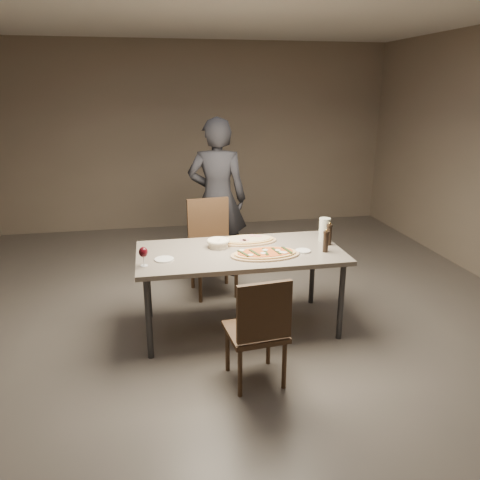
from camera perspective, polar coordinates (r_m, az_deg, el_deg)
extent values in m
plane|color=#5D5650|center=(4.43, 0.00, -10.52)|extent=(7.00, 7.00, 0.00)
plane|color=gray|center=(7.39, -5.31, 12.36)|extent=(6.00, 0.00, 6.00)
cube|color=slate|center=(4.13, 0.00, -1.58)|extent=(1.80, 0.90, 0.04)
cylinder|color=#333335|center=(3.87, -11.08, -9.38)|extent=(0.05, 0.05, 0.71)
cylinder|color=#333335|center=(4.17, 12.21, -7.36)|extent=(0.05, 0.05, 0.71)
cylinder|color=#333335|center=(4.54, -11.16, -5.14)|extent=(0.05, 0.05, 0.71)
cylinder|color=#333335|center=(4.80, 8.81, -3.71)|extent=(0.05, 0.05, 0.71)
ellipsoid|color=white|center=(3.99, 5.10, -1.45)|extent=(0.05, 0.05, 0.01)
ellipsoid|color=white|center=(3.91, 1.31, -1.78)|extent=(0.05, 0.05, 0.01)
ellipsoid|color=white|center=(4.04, 4.62, -1.21)|extent=(0.05, 0.05, 0.01)
ellipsoid|color=white|center=(3.96, 2.85, -1.57)|extent=(0.05, 0.05, 0.01)
ellipsoid|color=white|center=(4.03, 3.09, -1.19)|extent=(0.05, 0.05, 0.01)
ellipsoid|color=white|center=(3.99, 5.47, -1.48)|extent=(0.05, 0.05, 0.01)
ellipsoid|color=white|center=(4.02, 0.20, -1.21)|extent=(0.05, 0.05, 0.01)
cube|color=#223416|center=(3.95, 0.40, -1.61)|extent=(0.08, 0.17, 0.01)
cube|color=#223416|center=(3.97, 1.78, -1.54)|extent=(0.07, 0.17, 0.01)
cube|color=#223416|center=(3.99, 3.12, -1.43)|extent=(0.03, 0.17, 0.01)
cube|color=#223416|center=(4.02, 4.44, -1.32)|extent=(0.05, 0.17, 0.01)
cube|color=#223416|center=(4.05, 5.73, -1.20)|extent=(0.06, 0.17, 0.01)
cylinder|color=#DF8E89|center=(4.43, 1.50, 0.56)|extent=(0.06, 0.06, 0.00)
cylinder|color=#DF8E89|center=(4.42, 2.27, 0.50)|extent=(0.06, 0.06, 0.00)
cylinder|color=#DF8E89|center=(4.30, 0.69, -0.01)|extent=(0.06, 0.06, 0.00)
cylinder|color=#DF8E89|center=(4.29, 0.36, -0.03)|extent=(0.06, 0.06, 0.00)
cylinder|color=beige|center=(4.21, -2.66, -0.43)|extent=(0.18, 0.18, 0.07)
torus|color=beige|center=(4.20, -2.66, -0.12)|extent=(0.21, 0.21, 0.03)
cube|color=#9A673E|center=(4.21, -2.33, -0.22)|extent=(0.06, 0.06, 0.04)
cube|color=#9A673E|center=(4.22, -2.86, -0.16)|extent=(0.07, 0.07, 0.04)
cube|color=#9A673E|center=(4.18, -2.78, -0.34)|extent=(0.06, 0.06, 0.04)
cylinder|color=white|center=(4.13, 7.68, -1.33)|extent=(0.13, 0.13, 0.02)
cylinder|color=olive|center=(4.13, 7.68, -1.28)|extent=(0.09, 0.09, 0.00)
cylinder|color=black|center=(4.14, 10.40, -0.33)|extent=(0.05, 0.05, 0.17)
cylinder|color=black|center=(4.11, 10.47, 0.91)|extent=(0.05, 0.05, 0.02)
sphere|color=gold|center=(4.10, 10.49, 1.18)|extent=(0.02, 0.02, 0.02)
cylinder|color=black|center=(4.33, 10.79, 0.51)|extent=(0.05, 0.05, 0.17)
cylinder|color=black|center=(4.30, 10.86, 1.75)|extent=(0.06, 0.06, 0.02)
sphere|color=gold|center=(4.29, 10.88, 2.01)|extent=(0.02, 0.02, 0.02)
cylinder|color=silver|center=(4.43, 10.26, 1.26)|extent=(0.10, 0.10, 0.22)
cylinder|color=silver|center=(3.85, -11.60, -3.08)|extent=(0.06, 0.06, 0.01)
cylinder|color=silver|center=(3.84, -11.64, -2.50)|extent=(0.01, 0.01, 0.08)
ellipsoid|color=#420910|center=(3.81, -11.71, -1.45)|extent=(0.07, 0.07, 0.09)
cylinder|color=white|center=(3.95, -9.23, -2.33)|extent=(0.16, 0.16, 0.01)
cube|color=#3E2A1A|center=(3.52, 1.88, -11.12)|extent=(0.45, 0.45, 0.04)
cylinder|color=#3E2A1A|center=(3.45, 0.01, -15.88)|extent=(0.03, 0.03, 0.38)
cylinder|color=#3E2A1A|center=(3.54, 5.41, -14.94)|extent=(0.03, 0.03, 0.38)
cylinder|color=#3E2A1A|center=(3.72, -1.53, -13.11)|extent=(0.03, 0.03, 0.38)
cylinder|color=#3E2A1A|center=(3.81, 3.48, -12.34)|extent=(0.03, 0.03, 0.38)
cube|color=#3E2A1A|center=(3.24, 2.99, -8.75)|extent=(0.39, 0.08, 0.43)
cube|color=#3E2A1A|center=(4.96, -3.26, -1.50)|extent=(0.52, 0.52, 0.04)
cylinder|color=#3E2A1A|center=(5.26, -1.69, -3.11)|extent=(0.04, 0.04, 0.44)
cylinder|color=#3E2A1A|center=(5.18, -5.82, -3.55)|extent=(0.04, 0.04, 0.44)
cylinder|color=#3E2A1A|center=(4.92, -0.46, -4.66)|extent=(0.04, 0.04, 0.44)
cylinder|color=#3E2A1A|center=(4.83, -4.88, -5.16)|extent=(0.04, 0.04, 0.44)
cube|color=#3E2A1A|center=(5.07, -3.91, 2.37)|extent=(0.45, 0.09, 0.49)
imported|color=black|center=(5.36, -2.78, 5.04)|extent=(0.75, 0.58, 1.83)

